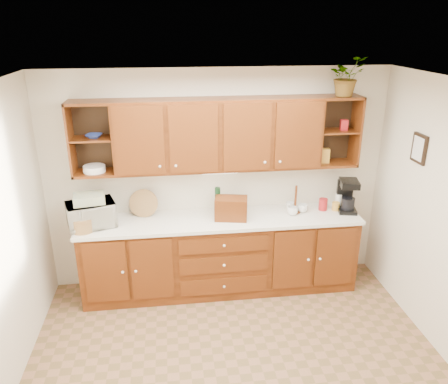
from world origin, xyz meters
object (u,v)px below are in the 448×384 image
object	(u,v)px
microwave	(91,214)
bread_box	(231,208)
potted_plant	(346,76)
coffee_maker	(347,196)

from	to	relation	value
microwave	bread_box	distance (m)	1.56
bread_box	potted_plant	world-z (taller)	potted_plant
bread_box	potted_plant	xyz separation A→B (m)	(1.28, 0.14, 1.44)
microwave	bread_box	bearing A→B (deg)	-17.84
microwave	potted_plant	bearing A→B (deg)	-14.94
microwave	bread_box	size ratio (longest dim) A/B	1.38
microwave	coffee_maker	distance (m)	2.96
microwave	bread_box	world-z (taller)	microwave
microwave	potted_plant	distance (m)	3.18
bread_box	potted_plant	distance (m)	1.93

